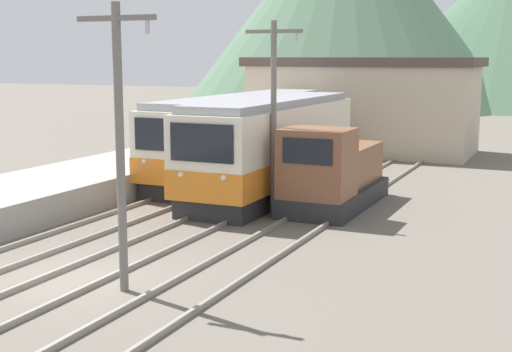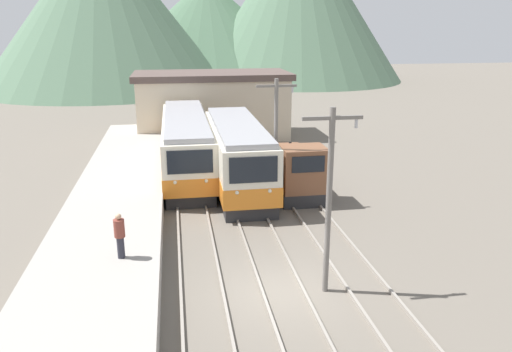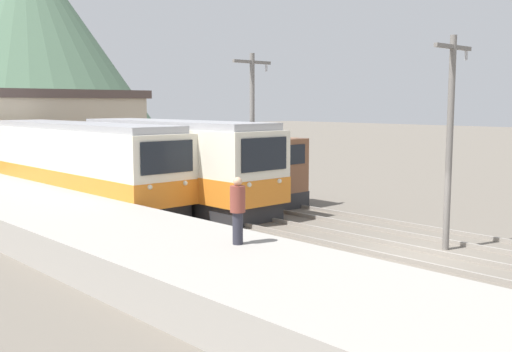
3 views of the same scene
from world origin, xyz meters
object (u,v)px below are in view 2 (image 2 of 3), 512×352
Objects in this scene: commuter_train_center at (238,157)px; person_on_platform at (120,234)px; commuter_train_left at (186,147)px; shunting_locomotive at (295,172)px; catenary_mast_mid at (276,138)px; catenary_mast_near at (329,195)px.

commuter_train_center is 11.92m from person_on_platform.
shunting_locomotive is (5.80, -4.83, -0.49)m from commuter_train_left.
catenary_mast_mid is 3.88× the size of person_on_platform.
commuter_train_left is at bearing 130.47° from commuter_train_center.
commuter_train_left reaches higher than shunting_locomotive.
catenary_mast_near is at bearing -13.58° from person_on_platform.
commuter_train_center is at bearing 97.02° from catenary_mast_near.
commuter_train_left is 8.21m from catenary_mast_mid.
person_on_platform is at bearing -101.25° from commuter_train_left.
catenary_mast_mid reaches higher than shunting_locomotive.
catenary_mast_near is 3.88× the size of person_on_platform.
catenary_mast_near is 1.00× the size of catenary_mast_mid.
shunting_locomotive is 3.60× the size of person_on_platform.
commuter_train_center is 4.18m from catenary_mast_mid.
catenary_mast_near is 7.44m from person_on_platform.
commuter_train_center is 6.90× the size of person_on_platform.
commuter_train_left is 14.11m from person_on_platform.
commuter_train_left is 16.23m from catenary_mast_near.
catenary_mast_near is at bearing -97.93° from shunting_locomotive.
commuter_train_center is 12.48m from catenary_mast_near.
commuter_train_center reaches higher than person_on_platform.
commuter_train_center is at bearing -49.53° from commuter_train_left.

